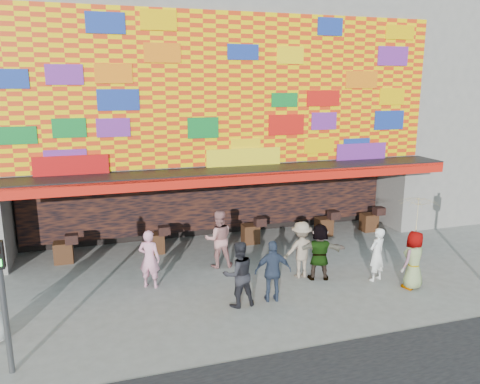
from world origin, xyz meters
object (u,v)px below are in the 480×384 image
Objects in this scene: ped_h at (377,254)px; signal_left at (2,288)px; ped_b at (149,259)px; ped_e at (273,271)px; ped_f at (319,252)px; ped_g at (414,260)px; parasol at (418,214)px; ped_c at (239,274)px; ped_i at (219,239)px; ped_d at (301,250)px.

signal_left is at bearing -10.32° from ped_h.
ped_e is (3.07, -1.88, -0.01)m from ped_b.
ped_h is at bearing 10.56° from signal_left.
ped_f is 2.67m from ped_g.
ped_h is (-0.70, 0.78, -0.04)m from ped_g.
ped_b is at bearing -38.32° from ped_g.
ped_b is at bearing 162.35° from parasol.
ped_c reaches higher than ped_g.
ped_g is (5.12, -0.43, -0.04)m from ped_c.
ped_h is 0.88× the size of ped_i.
signal_left is 10.52m from ped_g.
ped_i is at bearing -99.64° from ped_c.
ped_b is 1.01× the size of ped_g.
parasol is (2.29, -1.37, 1.34)m from ped_f.
ped_d is 1.07× the size of ped_h.
ped_g is at bearing -175.94° from ped_e.
ped_b is at bearing 6.59° from ped_f.
ped_e is at bearing 174.20° from parasol.
parasol reaches higher than ped_d.
ped_e is at bearing 13.00° from signal_left.
ped_f is at bearing -167.09° from ped_c.
signal_left reaches higher than ped_b.
ped_b is at bearing 28.58° from ped_i.
parasol reaches higher than ped_i.
ped_c is at bearing 92.56° from ped_i.
ped_d is at bearing -44.73° from ped_h.
ped_h is at bearing -69.03° from ped_g.
ped_d is at bearing -17.50° from ped_f.
ped_e is 4.38m from parasol.
ped_i reaches higher than ped_e.
signal_left is 1.61× the size of ped_i.
ped_g is 1.04× the size of ped_h.
ped_b is 0.99× the size of ped_d.
ped_b is 3.60m from ped_e.
ped_g is (2.74, -1.69, -0.02)m from ped_d.
signal_left is 1.84× the size of ped_h.
ped_e is (6.28, 1.45, -1.01)m from signal_left.
ped_c is 1.10× the size of ped_h.
parasol reaches higher than ped_e.
ped_h is (9.73, 1.81, -1.05)m from signal_left.
ped_c is 2.98m from ped_f.
ped_e is 0.99× the size of ped_f.
ped_i is (-4.22, 2.44, 0.12)m from ped_h.
signal_left is 1.53× the size of parasol.
parasol reaches higher than ped_f.
parasol is at bearing 166.21° from ped_f.
parasol is at bearing 169.59° from ped_c.
signal_left is at bearing -15.03° from ped_g.
ped_e is 1.00× the size of ped_g.
ped_i is 6.02m from parasol.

